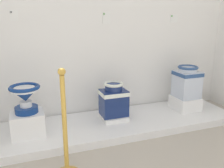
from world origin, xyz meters
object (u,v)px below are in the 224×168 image
at_px(plinth_block_broad_patterned, 28,124).
at_px(antique_toilet_broad_patterned, 25,95).
at_px(plinth_block_pale_glazed, 114,117).
at_px(antique_toilet_tall_cobalt, 187,81).
at_px(info_placard_first, 14,15).
at_px(stanchion_post_near_left, 66,144).
at_px(antique_toilet_pale_glazed, 114,99).
at_px(info_placard_third, 174,18).
at_px(info_placard_second, 106,18).
at_px(plinth_block_tall_cobalt, 185,103).

xyz_separation_m(plinth_block_broad_patterned, antique_toilet_broad_patterned, (0.00, 0.00, 0.33)).
relative_size(plinth_block_pale_glazed, antique_toilet_tall_cobalt, 0.73).
bearing_deg(plinth_block_pale_glazed, antique_toilet_tall_cobalt, -0.69).
distance_m(info_placard_first, stanchion_post_near_left, 1.67).
distance_m(antique_toilet_broad_patterned, antique_toilet_tall_cobalt, 2.13).
bearing_deg(antique_toilet_pale_glazed, plinth_block_pale_glazed, 116.57).
bearing_deg(info_placard_third, antique_toilet_pale_glazed, -160.34).
distance_m(antique_toilet_tall_cobalt, info_placard_third, 0.93).
distance_m(antique_toilet_broad_patterned, info_placard_second, 1.43).
bearing_deg(stanchion_post_near_left, info_placard_third, 34.07).
relative_size(plinth_block_tall_cobalt, info_placard_first, 3.01).
relative_size(antique_toilet_broad_patterned, antique_toilet_pale_glazed, 0.76).
distance_m(antique_toilet_broad_patterned, stanchion_post_near_left, 0.85).
xyz_separation_m(plinth_block_tall_cobalt, antique_toilet_tall_cobalt, (-0.00, 0.00, 0.32)).
distance_m(plinth_block_tall_cobalt, stanchion_post_near_left, 2.02).
relative_size(antique_toilet_broad_patterned, plinth_block_tall_cobalt, 0.91).
height_order(plinth_block_broad_patterned, info_placard_first, info_placard_first).
distance_m(plinth_block_broad_patterned, info_placard_first, 1.25).
height_order(plinth_block_pale_glazed, plinth_block_tall_cobalt, plinth_block_tall_cobalt).
height_order(antique_toilet_broad_patterned, plinth_block_tall_cobalt, antique_toilet_broad_patterned).
distance_m(antique_toilet_tall_cobalt, info_placard_first, 2.37).
height_order(antique_toilet_pale_glazed, antique_toilet_tall_cobalt, antique_toilet_tall_cobalt).
xyz_separation_m(antique_toilet_pale_glazed, plinth_block_tall_cobalt, (1.08, -0.01, -0.18)).
relative_size(antique_toilet_broad_patterned, info_placard_first, 2.74).
xyz_separation_m(antique_toilet_tall_cobalt, info_placard_first, (-2.17, 0.39, 0.88)).
bearing_deg(plinth_block_broad_patterned, antique_toilet_broad_patterned, 0.00).
bearing_deg(plinth_block_pale_glazed, plinth_block_broad_patterned, -174.93).
distance_m(plinth_block_broad_patterned, antique_toilet_pale_glazed, 1.06).
height_order(antique_toilet_broad_patterned, plinth_block_pale_glazed, antique_toilet_broad_patterned).
height_order(antique_toilet_pale_glazed, plinth_block_tall_cobalt, antique_toilet_pale_glazed).
distance_m(info_placard_third, stanchion_post_near_left, 2.43).
distance_m(antique_toilet_pale_glazed, info_placard_second, 1.07).
relative_size(plinth_block_broad_patterned, antique_toilet_pale_glazed, 0.82).
relative_size(plinth_block_pale_glazed, info_placard_first, 2.72).
distance_m(plinth_block_pale_glazed, antique_toilet_pale_glazed, 0.24).
xyz_separation_m(info_placard_second, stanchion_post_near_left, (-0.79, -1.23, -1.05)).
xyz_separation_m(antique_toilet_pale_glazed, info_placard_second, (0.04, 0.38, 1.00)).
relative_size(plinth_block_broad_patterned, info_placard_first, 2.97).
bearing_deg(stanchion_post_near_left, info_placard_first, 105.29).
height_order(plinth_block_pale_glazed, stanchion_post_near_left, stanchion_post_near_left).
relative_size(antique_toilet_pale_glazed, plinth_block_tall_cobalt, 1.20).
height_order(plinth_block_broad_patterned, antique_toilet_broad_patterned, antique_toilet_broad_patterned).
bearing_deg(plinth_block_pale_glazed, info_placard_first, 160.67).
xyz_separation_m(antique_toilet_pale_glazed, info_placard_first, (-1.09, 0.38, 1.02)).
bearing_deg(info_placard_third, plinth_block_tall_cobalt, -87.70).
bearing_deg(antique_toilet_broad_patterned, antique_toilet_tall_cobalt, 2.15).
bearing_deg(info_placard_first, stanchion_post_near_left, -74.71).
height_order(info_placard_second, stanchion_post_near_left, info_placard_second).
height_order(plinth_block_broad_patterned, antique_toilet_pale_glazed, antique_toilet_pale_glazed).
distance_m(antique_toilet_pale_glazed, plinth_block_tall_cobalt, 1.10).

